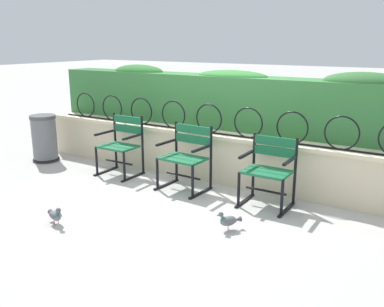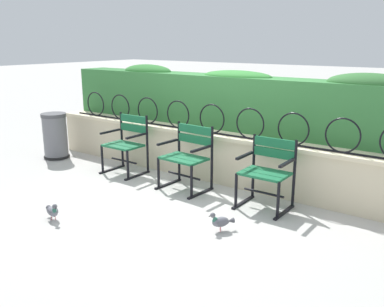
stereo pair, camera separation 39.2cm
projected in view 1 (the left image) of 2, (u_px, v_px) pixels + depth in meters
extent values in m
plane|color=#B7B5AF|center=(190.00, 194.00, 5.56)|extent=(60.00, 60.00, 0.00)
cube|color=beige|center=(217.00, 158.00, 6.08)|extent=(6.47, 0.35, 0.65)
cube|color=beige|center=(218.00, 135.00, 5.99)|extent=(6.47, 0.41, 0.05)
cylinder|color=black|center=(215.00, 133.00, 5.91)|extent=(5.95, 0.02, 0.02)
torus|color=black|center=(86.00, 105.00, 7.16)|extent=(0.42, 0.02, 0.42)
torus|color=black|center=(112.00, 108.00, 6.85)|extent=(0.42, 0.02, 0.42)
torus|color=black|center=(141.00, 111.00, 6.54)|extent=(0.42, 0.02, 0.42)
torus|color=black|center=(173.00, 115.00, 6.23)|extent=(0.42, 0.02, 0.42)
torus|color=black|center=(209.00, 119.00, 5.92)|extent=(0.42, 0.02, 0.42)
torus|color=black|center=(248.00, 123.00, 5.61)|extent=(0.42, 0.02, 0.42)
torus|color=black|center=(292.00, 128.00, 5.29)|extent=(0.42, 0.02, 0.42)
torus|color=black|center=(342.00, 133.00, 4.98)|extent=(0.42, 0.02, 0.42)
cube|color=#387A3D|center=(232.00, 102.00, 6.24)|extent=(6.34, 0.53, 0.77)
ellipsoid|color=#337935|center=(139.00, 71.00, 7.04)|extent=(0.96, 0.47, 0.23)
ellipsoid|color=#357F36|center=(232.00, 76.00, 6.14)|extent=(1.11, 0.47, 0.17)
ellipsoid|color=#366F36|center=(365.00, 82.00, 5.20)|extent=(1.05, 0.47, 0.25)
cube|color=#19663D|center=(112.00, 149.00, 6.15)|extent=(0.54, 0.13, 0.03)
cube|color=#19663D|center=(118.00, 147.00, 6.26)|extent=(0.54, 0.13, 0.03)
cube|color=#19663D|center=(124.00, 145.00, 6.37)|extent=(0.54, 0.13, 0.03)
cube|color=#19663D|center=(128.00, 120.00, 6.36)|extent=(0.54, 0.03, 0.11)
cube|color=#19663D|center=(128.00, 129.00, 6.40)|extent=(0.54, 0.03, 0.11)
cylinder|color=black|center=(142.00, 145.00, 6.32)|extent=(0.04, 0.04, 0.89)
cylinder|color=black|center=(124.00, 167.00, 6.03)|extent=(0.04, 0.04, 0.44)
cube|color=black|center=(133.00, 177.00, 6.23)|extent=(0.04, 0.52, 0.02)
cube|color=black|center=(132.00, 137.00, 6.08)|extent=(0.04, 0.40, 0.03)
cylinder|color=black|center=(115.00, 141.00, 6.60)|extent=(0.04, 0.04, 0.89)
cylinder|color=black|center=(97.00, 161.00, 6.30)|extent=(0.04, 0.04, 0.44)
cube|color=black|center=(106.00, 171.00, 6.51)|extent=(0.04, 0.52, 0.02)
cube|color=black|center=(104.00, 133.00, 6.35)|extent=(0.04, 0.40, 0.03)
cylinder|color=black|center=(119.00, 162.00, 6.32)|extent=(0.52, 0.03, 0.03)
cube|color=#19663D|center=(177.00, 161.00, 5.52)|extent=(0.59, 0.16, 0.03)
cube|color=#19663D|center=(183.00, 159.00, 5.63)|extent=(0.59, 0.16, 0.03)
cube|color=#19663D|center=(189.00, 156.00, 5.73)|extent=(0.59, 0.16, 0.03)
cube|color=#19663D|center=(193.00, 129.00, 5.72)|extent=(0.59, 0.06, 0.11)
cube|color=#19663D|center=(193.00, 139.00, 5.76)|extent=(0.59, 0.06, 0.11)
cylinder|color=black|center=(211.00, 158.00, 5.65)|extent=(0.04, 0.04, 0.88)
cylinder|color=black|center=(193.00, 182.00, 5.37)|extent=(0.04, 0.04, 0.44)
cube|color=black|center=(201.00, 193.00, 5.57)|extent=(0.07, 0.52, 0.02)
cube|color=black|center=(201.00, 149.00, 5.42)|extent=(0.06, 0.40, 0.03)
cylinder|color=black|center=(176.00, 152.00, 5.98)|extent=(0.04, 0.04, 0.88)
cylinder|color=black|center=(157.00, 174.00, 5.70)|extent=(0.04, 0.04, 0.44)
cube|color=black|center=(166.00, 185.00, 5.90)|extent=(0.07, 0.52, 0.02)
cube|color=black|center=(166.00, 143.00, 5.74)|extent=(0.06, 0.40, 0.03)
cylinder|color=black|center=(183.00, 176.00, 5.69)|extent=(0.56, 0.06, 0.03)
cube|color=#19663D|center=(262.00, 175.00, 4.94)|extent=(0.55, 0.13, 0.03)
cube|color=#19663D|center=(267.00, 172.00, 5.05)|extent=(0.55, 0.13, 0.03)
cube|color=#19663D|center=(271.00, 169.00, 5.16)|extent=(0.55, 0.13, 0.03)
cube|color=#19663D|center=(275.00, 141.00, 5.16)|extent=(0.55, 0.03, 0.11)
cube|color=#19663D|center=(275.00, 151.00, 5.20)|extent=(0.55, 0.03, 0.11)
cylinder|color=black|center=(295.00, 172.00, 5.12)|extent=(0.04, 0.04, 0.84)
cylinder|color=black|center=(282.00, 198.00, 4.81)|extent=(0.04, 0.04, 0.44)
cube|color=black|center=(286.00, 210.00, 5.02)|extent=(0.04, 0.52, 0.02)
cube|color=black|center=(290.00, 161.00, 4.87)|extent=(0.04, 0.40, 0.03)
cylinder|color=black|center=(254.00, 165.00, 5.39)|extent=(0.04, 0.04, 0.84)
cylinder|color=black|center=(239.00, 190.00, 5.09)|extent=(0.04, 0.04, 0.44)
cube|color=black|center=(245.00, 201.00, 5.30)|extent=(0.04, 0.52, 0.02)
cube|color=black|center=(246.00, 154.00, 5.14)|extent=(0.04, 0.40, 0.03)
cylinder|color=black|center=(266.00, 191.00, 5.11)|extent=(0.52, 0.03, 0.03)
ellipsoid|color=slate|center=(228.00, 221.00, 4.49)|extent=(0.19, 0.21, 0.11)
cylinder|color=#2D6B56|center=(223.00, 219.00, 4.45)|extent=(0.07, 0.08, 0.06)
sphere|color=#55555D|center=(221.00, 214.00, 4.43)|extent=(0.06, 0.06, 0.06)
cone|color=black|center=(218.00, 215.00, 4.42)|extent=(0.02, 0.03, 0.01)
cone|color=#4A4A52|center=(238.00, 219.00, 4.53)|extent=(0.09, 0.10, 0.06)
ellipsoid|color=#5B5B63|center=(231.00, 222.00, 4.45)|extent=(0.10, 0.13, 0.07)
ellipsoid|color=#5B5B63|center=(227.00, 219.00, 4.53)|extent=(0.10, 0.13, 0.07)
cylinder|color=#C6515B|center=(228.00, 229.00, 4.49)|extent=(0.01, 0.01, 0.05)
cylinder|color=#C6515B|center=(228.00, 227.00, 4.53)|extent=(0.01, 0.01, 0.05)
ellipsoid|color=slate|center=(56.00, 215.00, 4.63)|extent=(0.21, 0.15, 0.11)
cylinder|color=#2D6B56|center=(58.00, 214.00, 4.57)|extent=(0.07, 0.06, 0.06)
sphere|color=#55555D|center=(58.00, 210.00, 4.54)|extent=(0.06, 0.06, 0.06)
cone|color=black|center=(60.00, 212.00, 4.51)|extent=(0.03, 0.02, 0.01)
cone|color=#4A4A52|center=(52.00, 213.00, 4.71)|extent=(0.09, 0.08, 0.06)
ellipsoid|color=#5B5B63|center=(59.00, 214.00, 4.66)|extent=(0.14, 0.06, 0.07)
ellipsoid|color=#5B5B63|center=(51.00, 216.00, 4.61)|extent=(0.14, 0.06, 0.07)
cylinder|color=#C6515B|center=(58.00, 222.00, 4.65)|extent=(0.01, 0.01, 0.05)
cylinder|color=#C6515B|center=(54.00, 222.00, 4.64)|extent=(0.01, 0.01, 0.05)
cylinder|color=slate|center=(45.00, 140.00, 7.03)|extent=(0.40, 0.40, 0.72)
cylinder|color=#47474A|center=(42.00, 117.00, 6.93)|extent=(0.42, 0.42, 0.06)
torus|color=black|center=(46.00, 159.00, 7.12)|extent=(0.44, 0.44, 0.04)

